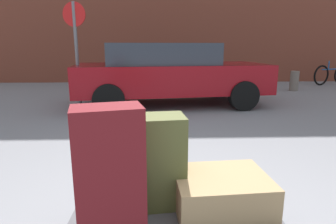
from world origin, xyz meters
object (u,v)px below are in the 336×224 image
Objects in this scene: suitcase_maroon_center at (110,173)px; parked_car at (169,73)px; bicycle_leaning at (332,74)px; suitcase_tan_rear_left at (221,192)px; bollard_kerb_mid at (294,81)px; no_parking_sign at (76,44)px; suitcase_olive_stacked_top at (155,161)px; bollard_kerb_near at (255,81)px; luggage_cart at (175,218)px.

parked_car is (0.51, 5.19, 0.06)m from suitcase_maroon_center.
suitcase_tan_rear_left is at bearing -124.96° from bicycle_leaning.
no_parking_sign is (-5.96, -2.47, 1.09)m from bollard_kerb_mid.
suitcase_olive_stacked_top is 4.86m from no_parking_sign.
parked_car is 4.52m from bollard_kerb_mid.
suitcase_tan_rear_left is 0.94× the size of bollard_kerb_near.
no_parking_sign reaches higher than suitcase_tan_rear_left.
suitcase_tan_rear_left is at bearing -110.33° from bollard_kerb_near.
suitcase_tan_rear_left is 0.94× the size of bollard_kerb_mid.
bicycle_leaning is at bearing 53.73° from luggage_cart.
suitcase_tan_rear_left is 0.81× the size of suitcase_maroon_center.
bicycle_leaning reaches higher than bollard_kerb_mid.
suitcase_tan_rear_left is (0.29, -0.00, 0.18)m from luggage_cart.
parked_car is at bearing -142.93° from bollard_kerb_near.
luggage_cart is at bearing -112.40° from bollard_kerb_near.
bollard_kerb_near is (3.25, 7.26, -0.39)m from suitcase_maroon_center.
bicycle_leaning is 3.58m from bollard_kerb_near.
suitcase_olive_stacked_top reaches higher than bollard_kerb_near.
suitcase_maroon_center is at bearing -134.75° from suitcase_olive_stacked_top.
suitcase_tan_rear_left is 0.73m from suitcase_maroon_center.
bicycle_leaning is (6.31, 8.38, -0.26)m from suitcase_olive_stacked_top.
parked_car is 2.70× the size of bicycle_leaning.
parked_car is at bearing 80.31° from suitcase_olive_stacked_top.
bicycle_leaning is (6.55, 8.67, -0.32)m from suitcase_maroon_center.
suitcase_olive_stacked_top is at bearing -69.35° from no_parking_sign.
luggage_cart is 2.18× the size of suitcase_tan_rear_left.
suitcase_tan_rear_left is at bearing -15.45° from suitcase_olive_stacked_top.
luggage_cart is 0.76× the size of bicycle_leaning.
suitcase_maroon_center is (-0.35, -0.23, 0.43)m from luggage_cart.
luggage_cart is 10.47m from bicycle_leaning.
suitcase_maroon_center is 0.32× the size of no_parking_sign.
bollard_kerb_mid is at bearing 44.27° from suitcase_maroon_center.
luggage_cart is 0.28× the size of parked_car.
parked_car is 2.11m from no_parking_sign.
bollard_kerb_mid is (4.15, 7.03, 0.04)m from luggage_cart.
suitcase_olive_stacked_top is 7.60m from bollard_kerb_near.
no_parking_sign reaches higher than suitcase_olive_stacked_top.
parked_car is 7.30× the size of bollard_kerb_mid.
suitcase_tan_rear_left is at bearing -0.51° from luggage_cart.
bollard_kerb_mid is 0.27× the size of no_parking_sign.
luggage_cart is 8.16m from bollard_kerb_mid.
no_parking_sign reaches higher than suitcase_maroon_center.
no_parking_sign is (-4.71, -2.47, 1.09)m from bollard_kerb_near.
bicycle_leaning is (6.04, 3.48, -0.39)m from parked_car.
bollard_kerb_near is at bearing 65.37° from suitcase_tan_rear_left.
luggage_cart is 2.04× the size of bollard_kerb_near.
suitcase_olive_stacked_top is 0.13× the size of parked_car.
no_parking_sign is (-1.82, 4.56, 1.13)m from luggage_cart.
parked_car is (-0.14, 4.96, 0.31)m from suitcase_tan_rear_left.
suitcase_tan_rear_left is at bearing -65.20° from no_parking_sign.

